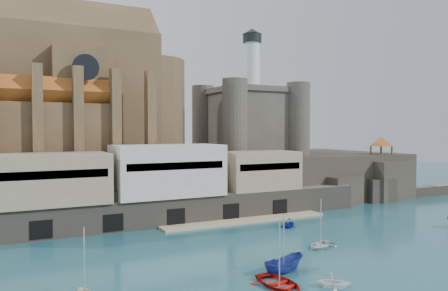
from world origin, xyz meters
name	(u,v)px	position (x,y,z in m)	size (l,w,h in m)	color
ground	(301,248)	(0.00, 0.00, 0.00)	(300.00, 300.00, 0.00)	#1B4D59
promontory	(186,180)	(-0.19, 39.37, 4.92)	(100.00, 36.00, 10.00)	black
quay	(167,186)	(-10.19, 23.07, 6.07)	(70.00, 12.00, 13.05)	#675E52
church	(64,95)	(-24.13, 41.85, 22.13)	(47.00, 25.93, 30.51)	#4F3B25
castle_keep	(249,118)	(16.08, 41.08, 18.31)	(21.20, 21.20, 29.30)	#403B32
rock_outcrop	(381,181)	(42.00, 25.84, 4.02)	(14.50, 10.50, 8.70)	black
pavilion	(381,142)	(42.00, 26.00, 12.73)	(6.40, 6.40, 5.40)	#4F3B25
boat_0	(279,287)	(-10.52, -10.46, 0.00)	(4.45, 1.29, 6.24)	#A90E08
boat_1	(333,287)	(-5.88, -12.98, 0.00)	(2.99, 1.83, 3.47)	white
boat_2	(284,273)	(-7.64, -7.05, 0.00)	(2.09, 2.14, 5.54)	navy
boat_6	(321,247)	(2.75, -0.63, 0.00)	(3.66, 1.06, 5.12)	silver
boat_7	(289,227)	(5.84, 10.94, 0.00)	(2.99, 1.82, 3.46)	#111F98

